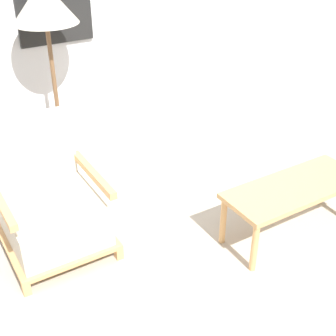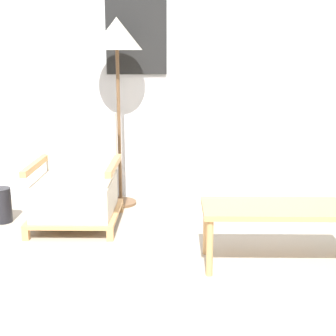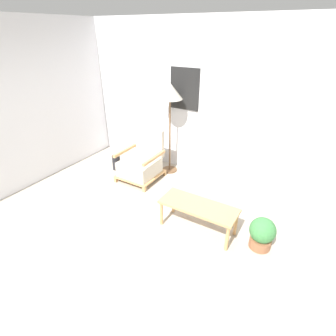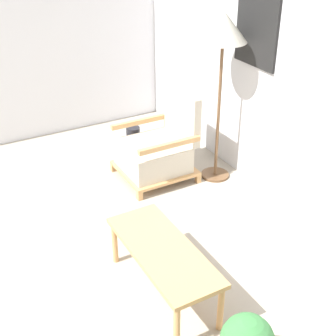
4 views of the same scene
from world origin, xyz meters
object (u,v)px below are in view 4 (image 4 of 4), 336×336
at_px(coffee_table, 163,254).
at_px(vase, 133,139).
at_px(floor_lamp, 223,35).
at_px(armchair, 158,150).

relative_size(coffee_table, vase, 3.58).
relative_size(floor_lamp, vase, 5.75).
distance_m(armchair, floor_lamp, 1.31).
relative_size(floor_lamp, coffee_table, 1.61).
xyz_separation_m(armchair, vase, (-0.64, 0.02, -0.16)).
bearing_deg(floor_lamp, armchair, -119.93).
bearing_deg(coffee_table, vase, 159.88).
bearing_deg(floor_lamp, vase, -151.92).
distance_m(armchair, coffee_table, 1.70).
bearing_deg(coffee_table, armchair, 153.08).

